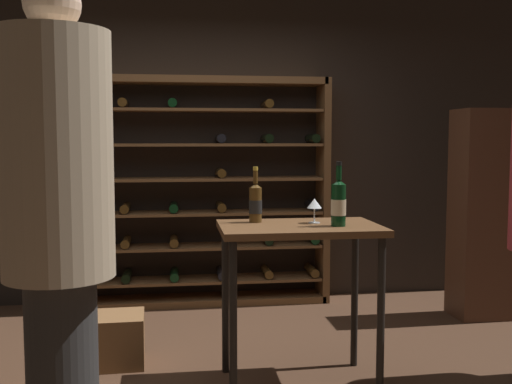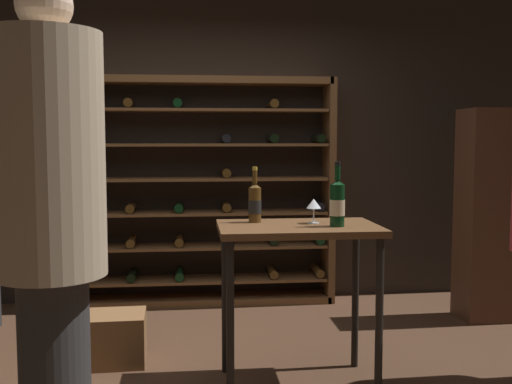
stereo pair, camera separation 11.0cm
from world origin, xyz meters
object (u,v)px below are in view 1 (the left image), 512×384
Objects in this scene: wine_crate at (106,340)px; wine_glass_stemmed_right at (314,205)px; tasting_table at (299,248)px; wine_rack at (197,194)px; wine_bottle_black_capsule at (339,203)px; person_guest_blue_shirt at (58,213)px; wine_bottle_red_label at (255,202)px; display_cabinet at (482,214)px.

wine_glass_stemmed_right is at bearing -18.11° from wine_crate.
wine_rack is at bearing 105.77° from tasting_table.
wine_rack is 1.93m from tasting_table.
tasting_table is 0.35m from wine_bottle_black_capsule.
tasting_table reaches higher than wine_crate.
wine_rack is 2.87m from person_guest_blue_shirt.
tasting_table is (0.52, -1.85, -0.15)m from wine_rack.
tasting_table is at bearing -22.07° from wine_crate.
tasting_table is 1.54m from person_guest_blue_shirt.
wine_glass_stemmed_right is (0.34, -0.08, -0.01)m from wine_bottle_red_label.
wine_bottle_black_capsule is at bearing -51.77° from wine_glass_stemmed_right.
tasting_table is 2.87× the size of wine_bottle_red_label.
tasting_table is 0.46× the size of person_guest_blue_shirt.
wine_crate is 3.29× the size of wine_glass_stemmed_right.
wine_bottle_black_capsule is 2.52× the size of wine_glass_stemmed_right.
wine_bottle_red_label is at bearing 8.40° from person_guest_blue_shirt.
wine_glass_stemmed_right is at bearing -146.23° from display_cabinet.
wine_rack is 1.11× the size of person_guest_blue_shirt.
display_cabinet is at bearing -4.99° from person_guest_blue_shirt.
wine_bottle_black_capsule is at bearing -8.80° from person_guest_blue_shirt.
wine_bottle_red_label is at bearing -80.54° from wine_rack.
wine_glass_stemmed_right is (-1.65, -1.10, 0.22)m from display_cabinet.
wine_glass_stemmed_right is (1.28, 1.00, -0.09)m from person_guest_blue_shirt.
wine_bottle_black_capsule is at bearing -26.26° from wine_bottle_red_label.
display_cabinet is 2.00m from wine_bottle_black_capsule.
wine_crate is 1.30× the size of wine_bottle_black_capsule.
wine_glass_stemmed_right reaches higher than tasting_table.
wine_bottle_red_label is at bearing -152.86° from display_cabinet.
display_cabinet is (1.75, 1.16, 0.03)m from tasting_table.
person_guest_blue_shirt is at bearing -103.17° from wine_rack.
wine_bottle_red_label is at bearing 166.14° from wine_glass_stemmed_right.
wine_rack reaches higher than wine_bottle_black_capsule.
wine_bottle_black_capsule is at bearing -21.86° from wine_crate.
person_guest_blue_shirt is 1.23× the size of display_cabinet.
wine_crate is 1.74m from wine_bottle_black_capsule.
wine_bottle_red_label is (0.29, -1.71, 0.10)m from wine_rack.
wine_crate is at bearing 160.38° from wine_bottle_red_label.
tasting_table is 1.41m from wine_crate.
wine_bottle_black_capsule is (0.21, -0.08, 0.27)m from tasting_table.
wine_glass_stemmed_right is (0.10, 0.06, 0.25)m from tasting_table.
tasting_table is at bearing -150.21° from wine_glass_stemmed_right.
person_guest_blue_shirt is at bearing -141.38° from tasting_table.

